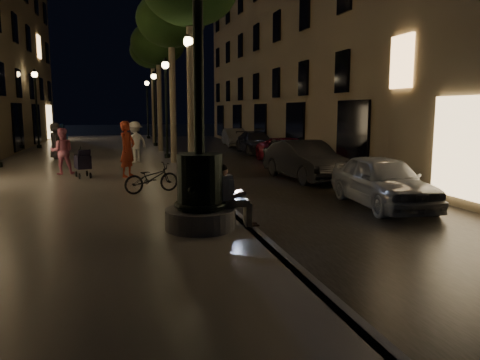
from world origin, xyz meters
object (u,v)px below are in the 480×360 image
object	(u,v)px
stroller	(83,162)
pedestrian_dark	(55,141)
car_second	(305,160)
seated_man_laptop	(230,193)
lamp_curb_b	(166,95)
lamp_curb_c	(154,99)
car_third	(287,151)
pedestrian_pink	(62,151)
pedestrian_white	(135,142)
lamp_curb_a	(190,88)
pedestrian_red	(127,149)
car_rear	(256,143)
lamp_left_c	(36,98)
tree_second	(171,21)
bicycle	(152,178)
pedestrian_blue	(63,141)
lamp_curb_d	(147,101)
fountain_lamppost	(200,178)
tree_far	(152,52)
tree_third	(158,44)
car_front	(383,181)
car_fifth	(234,137)

from	to	relation	value
stroller	pedestrian_dark	xyz separation A→B (m)	(-1.73, 6.88, 0.32)
car_second	seated_man_laptop	bearing A→B (deg)	-128.59
lamp_curb_b	pedestrian_dark	size ratio (longest dim) A/B	2.78
lamp_curb_c	car_third	world-z (taller)	lamp_curb_c
pedestrian_pink	pedestrian_white	world-z (taller)	pedestrian_white
lamp_curb_a	pedestrian_white	distance (m)	6.96
seated_man_laptop	pedestrian_red	distance (m)	8.06
stroller	car_rear	world-z (taller)	stroller
lamp_left_c	stroller	distance (m)	14.71
tree_second	lamp_left_c	distance (m)	12.71
lamp_curb_c	bicycle	size ratio (longest dim) A/B	2.99
seated_man_laptop	pedestrian_blue	xyz separation A→B (m)	(-4.87, 15.40, 0.15)
tree_second	pedestrian_red	size ratio (longest dim) A/B	3.78
lamp_curb_d	bicycle	size ratio (longest dim) A/B	2.99
lamp_curb_a	lamp_curb_b	xyz separation A→B (m)	(0.00, 8.00, 0.00)
fountain_lamppost	stroller	bearing A→B (deg)	109.34
seated_man_laptop	lamp_curb_c	xyz separation A→B (m)	(0.09, 22.00, 2.35)
pedestrian_pink	pedestrian_blue	distance (m)	6.38
tree_far	stroller	world-z (taller)	tree_far
fountain_lamppost	seated_man_laptop	bearing A→B (deg)	-0.00
lamp_curb_b	pedestrian_pink	bearing A→B (deg)	-130.90
car_third	pedestrian_pink	bearing A→B (deg)	-164.22
car_rear	tree_far	bearing A→B (deg)	131.01
tree_third	car_front	world-z (taller)	tree_third
lamp_left_c	fountain_lamppost	bearing A→B (deg)	-73.78
lamp_curb_b	tree_third	bearing A→B (deg)	90.00
tree_third	lamp_curb_d	size ratio (longest dim) A/B	1.50
car_third	lamp_curb_d	bearing A→B (deg)	106.05
seated_man_laptop	lamp_curb_d	size ratio (longest dim) A/B	0.27
tree_far	pedestrian_white	world-z (taller)	tree_far
seated_man_laptop	tree_second	xyz separation A→B (m)	(0.19, 12.00, 5.45)
stroller	pedestrian_pink	size ratio (longest dim) A/B	0.65
car_front	bicycle	xyz separation A→B (m)	(-5.86, 2.49, -0.06)
lamp_left_c	bicycle	size ratio (longest dim) A/B	2.99
tree_third	car_front	xyz separation A→B (m)	(4.49, -16.11, -5.46)
tree_far	lamp_curb_a	world-z (taller)	tree_far
seated_man_laptop	tree_third	xyz separation A→B (m)	(0.09, 18.00, 5.25)
car_rear	car_fifth	size ratio (longest dim) A/B	1.16
car_rear	pedestrian_dark	world-z (taller)	pedestrian_dark
tree_third	lamp_curb_a	xyz separation A→B (m)	(0.00, -12.00, -2.90)
tree_far	tree_third	bearing A→B (deg)	-90.76
bicycle	pedestrian_pink	bearing A→B (deg)	13.66
lamp_left_c	car_third	bearing A→B (deg)	-38.43
fountain_lamppost	car_third	size ratio (longest dim) A/B	1.19
pedestrian_red	pedestrian_blue	size ratio (longest dim) A/B	1.17
stroller	lamp_curb_c	bearing A→B (deg)	61.28
stroller	bicycle	world-z (taller)	stroller
seated_man_laptop	pedestrian_blue	distance (m)	16.16
car_third	car_fifth	distance (m)	10.79
car_fifth	pedestrian_white	distance (m)	12.55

